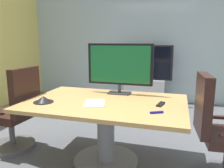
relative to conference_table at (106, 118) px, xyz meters
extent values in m
plane|color=#515459|center=(-0.08, 0.09, -0.54)|extent=(6.86, 6.86, 0.00)
cube|color=#9EB2B7|center=(-0.08, 3.03, 0.82)|extent=(5.67, 0.10, 2.73)
cube|color=#B2894C|center=(0.00, 0.00, 0.18)|extent=(1.77, 1.17, 0.04)
cylinder|color=slate|center=(0.00, 0.00, -0.19)|extent=(0.20, 0.20, 0.70)
cylinder|color=slate|center=(0.00, 0.00, -0.53)|extent=(0.76, 0.76, 0.03)
cylinder|color=#4C4C51|center=(-1.29, -0.04, -0.51)|extent=(0.56, 0.56, 0.06)
cylinder|color=#4C4C51|center=(-1.29, -0.04, -0.30)|extent=(0.07, 0.07, 0.36)
cube|color=black|center=(-1.29, -0.04, -0.08)|extent=(0.51, 0.51, 0.10)
cube|color=black|center=(-1.02, -0.05, 0.25)|extent=(0.12, 0.46, 0.60)
cube|color=black|center=(-1.26, 0.22, 0.04)|extent=(0.28, 0.07, 0.03)
cube|color=black|center=(1.02, -0.01, 0.25)|extent=(0.13, 0.46, 0.60)
cube|color=black|center=(1.25, 0.27, 0.04)|extent=(0.28, 0.07, 0.03)
cube|color=#333338|center=(0.05, 0.40, 0.20)|extent=(0.28, 0.18, 0.02)
cylinder|color=#333338|center=(0.05, 0.40, 0.26)|extent=(0.04, 0.04, 0.10)
cube|color=black|center=(0.05, 0.42, 0.57)|extent=(0.84, 0.04, 0.52)
cube|color=#14592D|center=(0.05, 0.40, 0.57)|extent=(0.77, 0.01, 0.47)
cube|color=#B7BABC|center=(0.05, 2.68, -0.27)|extent=(0.90, 0.36, 0.55)
cube|color=black|center=(0.05, 2.66, 0.39)|extent=(1.20, 0.06, 0.76)
cube|color=black|center=(0.05, 2.62, 0.39)|extent=(1.12, 0.01, 0.69)
cone|color=black|center=(-0.65, -0.24, 0.23)|extent=(0.19, 0.19, 0.07)
cylinder|color=black|center=(-0.65, -0.24, 0.20)|extent=(0.22, 0.22, 0.01)
cube|color=black|center=(0.61, 0.02, 0.21)|extent=(0.08, 0.18, 0.02)
cube|color=#1919A5|center=(0.59, -0.27, 0.21)|extent=(0.12, 0.08, 0.02)
cube|color=white|center=(-0.09, -0.12, 0.20)|extent=(0.29, 0.35, 0.01)
camera|label=1|loc=(0.77, -2.32, 0.87)|focal=35.91mm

